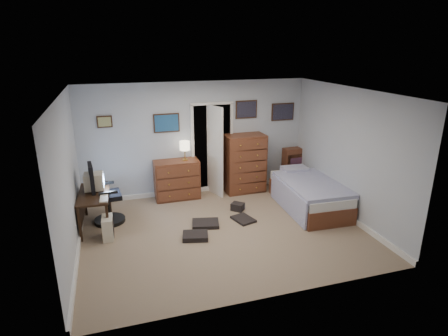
# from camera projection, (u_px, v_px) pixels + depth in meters

# --- Properties ---
(floor) EXTENTS (5.00, 4.00, 0.02)m
(floor) POSITION_uv_depth(u_px,v_px,m) (223.00, 231.00, 6.84)
(floor) COLOR #87715D
(floor) RESTS_ON ground
(computer_desk) EXTENTS (0.57, 1.17, 0.67)m
(computer_desk) POSITION_uv_depth(u_px,v_px,m) (90.00, 201.00, 6.84)
(computer_desk) COLOR black
(computer_desk) RESTS_ON floor
(crt_monitor) EXTENTS (0.36, 0.33, 0.32)m
(crt_monitor) POSITION_uv_depth(u_px,v_px,m) (94.00, 181.00, 6.90)
(crt_monitor) COLOR beige
(crt_monitor) RESTS_ON computer_desk
(keyboard) EXTENTS (0.15, 0.36, 0.02)m
(keyboard) POSITION_uv_depth(u_px,v_px,m) (104.00, 198.00, 6.54)
(keyboard) COLOR beige
(keyboard) RESTS_ON computer_desk
(pc_tower) EXTENTS (0.20, 0.38, 0.40)m
(pc_tower) POSITION_uv_depth(u_px,v_px,m) (108.00, 228.00, 6.51)
(pc_tower) COLOR beige
(pc_tower) RESTS_ON floor
(office_chair) EXTENTS (0.63, 0.63, 1.19)m
(office_chair) POSITION_uv_depth(u_px,v_px,m) (104.00, 200.00, 7.01)
(office_chair) COLOR black
(office_chair) RESTS_ON floor
(media_stack) EXTENTS (0.16, 0.16, 0.80)m
(media_stack) POSITION_uv_depth(u_px,v_px,m) (90.00, 184.00, 7.97)
(media_stack) COLOR maroon
(media_stack) RESTS_ON floor
(low_dresser) EXTENTS (0.97, 0.49, 0.86)m
(low_dresser) POSITION_uv_depth(u_px,v_px,m) (177.00, 179.00, 8.17)
(low_dresser) COLOR brown
(low_dresser) RESTS_ON floor
(table_lamp) EXTENTS (0.22, 0.22, 0.42)m
(table_lamp) POSITION_uv_depth(u_px,v_px,m) (185.00, 146.00, 7.99)
(table_lamp) COLOR gold
(table_lamp) RESTS_ON low_dresser
(doorway) EXTENTS (0.96, 1.12, 2.05)m
(doorway) POSITION_uv_depth(u_px,v_px,m) (209.00, 145.00, 8.68)
(doorway) COLOR black
(doorway) RESTS_ON floor
(tall_dresser) EXTENTS (0.93, 0.58, 1.33)m
(tall_dresser) POSITION_uv_depth(u_px,v_px,m) (244.00, 163.00, 8.50)
(tall_dresser) COLOR brown
(tall_dresser) RESTS_ON floor
(headboard_bookcase) EXTENTS (1.00, 0.32, 0.89)m
(headboard_bookcase) POSITION_uv_depth(u_px,v_px,m) (302.00, 164.00, 9.10)
(headboard_bookcase) COLOR brown
(headboard_bookcase) RESTS_ON floor
(bed) EXTENTS (1.14, 2.01, 0.65)m
(bed) POSITION_uv_depth(u_px,v_px,m) (308.00, 194.00, 7.71)
(bed) COLOR brown
(bed) RESTS_ON floor
(wall_posters) EXTENTS (4.38, 0.04, 0.60)m
(wall_posters) POSITION_uv_depth(u_px,v_px,m) (222.00, 115.00, 8.24)
(wall_posters) COLOR #331E11
(wall_posters) RESTS_ON floor
(floor_clutter) EXTENTS (1.52, 1.25, 0.15)m
(floor_clutter) POSITION_uv_depth(u_px,v_px,m) (215.00, 223.00, 7.02)
(floor_clutter) COLOR black
(floor_clutter) RESTS_ON floor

